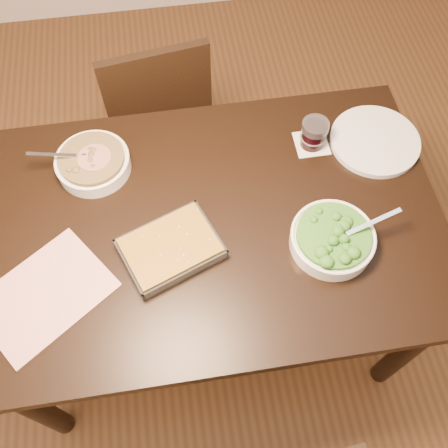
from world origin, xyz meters
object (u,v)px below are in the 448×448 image
(table, at_px, (209,236))
(broccoli_bowl, at_px, (332,239))
(baking_dish, at_px, (171,249))
(stew_bowl, at_px, (93,162))
(wine_tumbler, at_px, (314,133))
(chair_far, at_px, (157,108))
(dinner_plate, at_px, (375,141))

(table, bearing_deg, broccoli_bowl, -20.83)
(baking_dish, bearing_deg, broccoli_bowl, -26.56)
(stew_bowl, relative_size, wine_tumbler, 2.71)
(baking_dish, height_order, wine_tumbler, wine_tumbler)
(table, distance_m, chair_far, 0.75)
(wine_tumbler, bearing_deg, stew_bowl, 179.36)
(broccoli_bowl, bearing_deg, stew_bowl, 150.65)
(dinner_plate, distance_m, chair_far, 0.91)
(stew_bowl, distance_m, chair_far, 0.60)
(stew_bowl, bearing_deg, table, -36.95)
(broccoli_bowl, relative_size, dinner_plate, 0.95)
(table, distance_m, broccoli_bowl, 0.38)
(wine_tumbler, height_order, dinner_plate, wine_tumbler)
(broccoli_bowl, xyz_separation_m, wine_tumbler, (0.03, 0.37, 0.02))
(chair_far, bearing_deg, dinner_plate, 134.58)
(table, relative_size, broccoli_bowl, 5.12)
(stew_bowl, xyz_separation_m, dinner_plate, (0.90, -0.04, -0.02))
(broccoli_bowl, bearing_deg, chair_far, 118.30)
(baking_dish, relative_size, chair_far, 0.37)
(dinner_plate, bearing_deg, table, -159.99)
(stew_bowl, bearing_deg, chair_far, 66.67)
(broccoli_bowl, bearing_deg, wine_tumbler, 84.80)
(broccoli_bowl, relative_size, wine_tumbler, 2.89)
(table, distance_m, dinner_plate, 0.62)
(broccoli_bowl, relative_size, baking_dish, 0.86)
(table, height_order, stew_bowl, stew_bowl)
(baking_dish, bearing_deg, wine_tumbler, 12.24)
(table, height_order, baking_dish, baking_dish)
(broccoli_bowl, height_order, baking_dish, broccoli_bowl)
(baking_dish, distance_m, wine_tumbler, 0.59)
(dinner_plate, bearing_deg, wine_tumbler, 172.35)
(baking_dish, distance_m, dinner_plate, 0.75)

